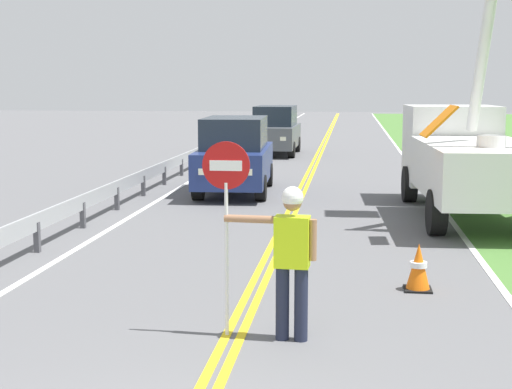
# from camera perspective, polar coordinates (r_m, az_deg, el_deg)

# --- Properties ---
(centerline_yellow_left) EXTENTS (0.11, 110.00, 0.01)m
(centerline_yellow_left) POSITION_cam_1_polar(r_m,az_deg,el_deg) (24.76, 3.95, 1.56)
(centerline_yellow_left) COLOR yellow
(centerline_yellow_left) RESTS_ON ground
(centerline_yellow_right) EXTENTS (0.11, 110.00, 0.01)m
(centerline_yellow_right) POSITION_cam_1_polar(r_m,az_deg,el_deg) (24.75, 4.37, 1.55)
(centerline_yellow_right) COLOR yellow
(centerline_yellow_right) RESTS_ON ground
(edge_line_right) EXTENTS (0.12, 110.00, 0.01)m
(edge_line_right) POSITION_cam_1_polar(r_m,az_deg,el_deg) (24.83, 12.49, 1.40)
(edge_line_right) COLOR silver
(edge_line_right) RESTS_ON ground
(edge_line_left) EXTENTS (0.12, 110.00, 0.01)m
(edge_line_left) POSITION_cam_1_polar(r_m,az_deg,el_deg) (25.21, -4.04, 1.68)
(edge_line_left) COLOR silver
(edge_line_left) RESTS_ON ground
(flagger_worker) EXTENTS (1.09, 0.26, 1.83)m
(flagger_worker) POSITION_cam_1_polar(r_m,az_deg,el_deg) (8.54, 2.74, -4.56)
(flagger_worker) COLOR #1E2338
(flagger_worker) RESTS_ON ground
(stop_sign_paddle) EXTENTS (0.56, 0.04, 2.33)m
(stop_sign_paddle) POSITION_cam_1_polar(r_m,az_deg,el_deg) (8.56, -2.33, -0.01)
(stop_sign_paddle) COLOR silver
(stop_sign_paddle) RESTS_ON ground
(utility_bucket_truck) EXTENTS (2.67, 6.90, 6.16)m
(utility_bucket_truck) POSITION_cam_1_polar(r_m,az_deg,el_deg) (17.62, 15.95, 3.14)
(utility_bucket_truck) COLOR silver
(utility_bucket_truck) RESTS_ON ground
(oncoming_suv_nearest) EXTENTS (2.09, 4.69, 2.10)m
(oncoming_suv_nearest) POSITION_cam_1_polar(r_m,az_deg,el_deg) (20.43, -1.64, 3.09)
(oncoming_suv_nearest) COLOR navy
(oncoming_suv_nearest) RESTS_ON ground
(oncoming_suv_second) EXTENTS (1.94, 4.62, 2.10)m
(oncoming_suv_second) POSITION_cam_1_polar(r_m,az_deg,el_deg) (31.90, 1.53, 5.02)
(oncoming_suv_second) COLOR #4C5156
(oncoming_suv_second) RESTS_ON ground
(traffic_cone_lead) EXTENTS (0.40, 0.40, 0.70)m
(traffic_cone_lead) POSITION_cam_1_polar(r_m,az_deg,el_deg) (11.02, 12.48, -5.57)
(traffic_cone_lead) COLOR orange
(traffic_cone_lead) RESTS_ON ground
(guardrail_left_shoulder) EXTENTS (0.10, 32.00, 0.71)m
(guardrail_left_shoulder) POSITION_cam_1_polar(r_m,az_deg,el_deg) (21.18, -7.90, 1.73)
(guardrail_left_shoulder) COLOR #9EA0A3
(guardrail_left_shoulder) RESTS_ON ground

